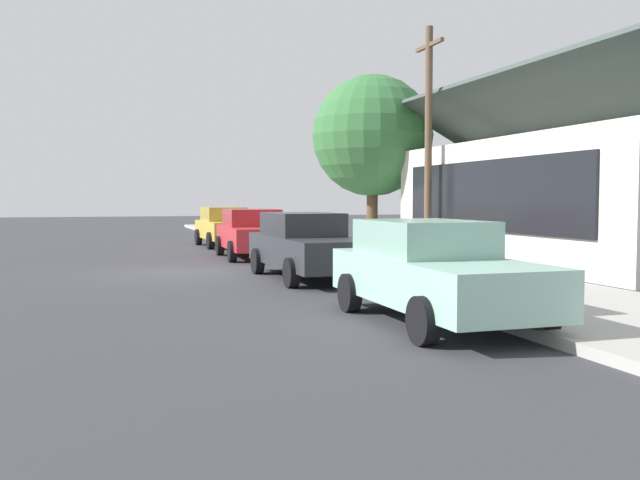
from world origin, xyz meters
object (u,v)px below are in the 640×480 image
object	(u,v)px
car_charcoal	(307,245)
utility_pole_wooden	(428,138)
car_mustard	(225,226)
shade_tree	(373,136)
car_seafoam	(433,270)
car_cherry	(253,233)
traffic_light_main	(610,34)
fire_hydrant_red	(385,261)

from	to	relation	value
car_charcoal	utility_pole_wooden	xyz separation A→B (m)	(-4.51, 5.49, 3.11)
car_mustard	car_charcoal	distance (m)	11.91
car_charcoal	shade_tree	size ratio (longest dim) A/B	0.72
car_seafoam	car_cherry	bearing A→B (deg)	-179.08
car_charcoal	traffic_light_main	xyz separation A→B (m)	(10.61, -0.17, 2.67)
traffic_light_main	fire_hydrant_red	world-z (taller)	traffic_light_main
car_mustard	utility_pole_wooden	size ratio (longest dim) A/B	0.59
car_seafoam	shade_tree	size ratio (longest dim) A/B	0.68
shade_tree	fire_hydrant_red	bearing A→B (deg)	-20.47
utility_pole_wooden	car_cherry	bearing A→B (deg)	-107.42
car_cherry	shade_tree	distance (m)	7.36
shade_tree	utility_pole_wooden	world-z (taller)	utility_pole_wooden
car_charcoal	car_seafoam	world-z (taller)	same
shade_tree	traffic_light_main	distance (m)	20.94
car_cherry	fire_hydrant_red	distance (m)	7.73
fire_hydrant_red	car_charcoal	bearing A→B (deg)	-132.57
traffic_light_main	fire_hydrant_red	distance (m)	9.86
shade_tree	fire_hydrant_red	world-z (taller)	shade_tree
traffic_light_main	utility_pole_wooden	xyz separation A→B (m)	(-15.12, 5.66, 0.44)
car_seafoam	shade_tree	distance (m)	17.14
car_mustard	car_cherry	size ratio (longest dim) A/B	1.00
traffic_light_main	utility_pole_wooden	size ratio (longest dim) A/B	0.69
car_mustard	car_cherry	bearing A→B (deg)	-2.40
car_charcoal	car_seafoam	bearing A→B (deg)	0.02
car_charcoal	car_seafoam	xyz separation A→B (m)	(6.36, 0.17, -0.00)
car_charcoal	car_mustard	bearing A→B (deg)	178.09
traffic_light_main	utility_pole_wooden	world-z (taller)	utility_pole_wooden
car_seafoam	fire_hydrant_red	size ratio (longest dim) A/B	6.52
car_mustard	shade_tree	size ratio (longest dim) A/B	0.65
car_mustard	shade_tree	xyz separation A→B (m)	(2.40, 5.47, 3.59)
car_cherry	traffic_light_main	size ratio (longest dim) A/B	0.85
utility_pole_wooden	fire_hydrant_red	world-z (taller)	utility_pole_wooden
car_seafoam	fire_hydrant_red	bearing A→B (deg)	165.46
car_mustard	car_seafoam	world-z (taller)	same
shade_tree	utility_pole_wooden	xyz separation A→B (m)	(5.01, -0.06, -0.47)
utility_pole_wooden	car_charcoal	bearing A→B (deg)	-50.63
car_mustard	utility_pole_wooden	distance (m)	9.68
shade_tree	car_seafoam	bearing A→B (deg)	-18.73
car_seafoam	fire_hydrant_red	xyz separation A→B (m)	(-4.99, 1.32, -0.32)
car_cherry	car_seafoam	distance (m)	12.58
traffic_light_main	utility_pole_wooden	bearing A→B (deg)	159.48
car_cherry	traffic_light_main	world-z (taller)	traffic_light_main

